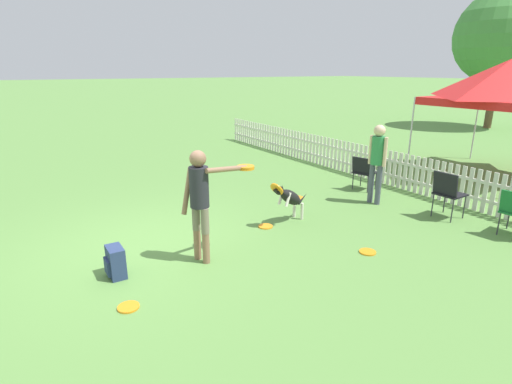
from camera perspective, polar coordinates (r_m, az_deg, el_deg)
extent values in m
plane|color=#5B8C42|center=(6.84, -15.27, -7.48)|extent=(240.00, 240.00, 0.00)
cylinder|color=#8C664C|center=(6.17, -8.37, -7.39)|extent=(0.11, 0.11, 0.48)
cylinder|color=#7A705B|center=(6.00, -8.55, -3.63)|extent=(0.12, 0.12, 0.39)
cylinder|color=#8C664C|center=(6.03, -7.15, -7.94)|extent=(0.11, 0.11, 0.48)
cylinder|color=#7A705B|center=(5.86, -7.31, -4.11)|extent=(0.12, 0.12, 0.39)
cylinder|color=#26262D|center=(5.77, -8.14, 0.70)|extent=(0.35, 0.35, 0.59)
sphere|color=#8C664C|center=(5.67, -8.31, 4.74)|extent=(0.24, 0.24, 0.24)
cylinder|color=#8C664C|center=(5.92, -9.79, 0.16)|extent=(0.14, 0.22, 0.72)
cylinder|color=#8C664C|center=(5.79, -4.20, 3.28)|extent=(0.20, 0.73, 0.14)
cylinder|color=orange|center=(6.02, -1.48, 3.41)|extent=(0.26, 0.26, 0.02)
cylinder|color=orange|center=(6.01, -1.48, 3.65)|extent=(0.26, 0.26, 0.02)
ellipsoid|color=black|center=(7.48, 4.95, -0.76)|extent=(0.43, 0.69, 0.52)
ellipsoid|color=silver|center=(7.49, 4.94, -1.10)|extent=(0.23, 0.36, 0.25)
sphere|color=black|center=(7.16, 3.34, 0.22)|extent=(0.16, 0.16, 0.16)
cone|color=black|center=(7.10, 2.99, 0.43)|extent=(0.13, 0.16, 0.14)
cylinder|color=orange|center=(7.10, 2.99, 0.43)|extent=(0.30, 0.22, 0.24)
cone|color=black|center=(7.13, 3.77, 0.69)|extent=(0.05, 0.05, 0.07)
cone|color=black|center=(7.19, 3.16, 0.83)|extent=(0.05, 0.05, 0.07)
cylinder|color=silver|center=(7.73, 6.59, -2.75)|extent=(0.06, 0.06, 0.33)
cylinder|color=silver|center=(7.83, 5.49, -2.44)|extent=(0.06, 0.06, 0.33)
cylinder|color=silver|center=(7.29, 4.61, -1.08)|extent=(0.09, 0.17, 0.26)
cylinder|color=silver|center=(7.39, 3.59, -0.81)|extent=(0.09, 0.17, 0.26)
cone|color=black|center=(7.82, 6.67, -0.94)|extent=(0.14, 0.29, 0.20)
cylinder|color=orange|center=(7.37, 1.37, -4.93)|extent=(0.26, 0.26, 0.02)
cylinder|color=orange|center=(9.02, 5.98, -0.81)|extent=(0.26, 0.26, 0.02)
cylinder|color=orange|center=(6.62, 15.65, -8.24)|extent=(0.26, 0.26, 0.02)
cylinder|color=orange|center=(5.28, -17.76, -15.38)|extent=(0.26, 0.26, 0.02)
cube|color=navy|center=(5.95, -19.37, -9.40)|extent=(0.35, 0.20, 0.44)
cube|color=navy|center=(5.95, -20.48, -9.99)|extent=(0.24, 0.04, 0.22)
cube|color=silver|center=(10.25, 20.09, 1.86)|extent=(16.62, 0.04, 0.06)
cube|color=silver|center=(10.16, 20.30, 3.84)|extent=(16.62, 0.04, 0.06)
cube|color=silver|center=(16.47, -2.92, 8.95)|extent=(0.09, 0.02, 0.87)
cube|color=silver|center=(16.33, -2.65, 8.89)|extent=(0.09, 0.02, 0.87)
cube|color=silver|center=(16.19, -2.37, 8.82)|extent=(0.09, 0.02, 0.87)
cube|color=silver|center=(16.05, -2.08, 8.75)|extent=(0.09, 0.02, 0.87)
cube|color=silver|center=(15.91, -1.79, 8.68)|extent=(0.09, 0.02, 0.87)
cube|color=silver|center=(15.78, -1.50, 8.61)|extent=(0.09, 0.02, 0.87)
cube|color=silver|center=(15.64, -1.20, 8.54)|extent=(0.09, 0.02, 0.87)
cube|color=silver|center=(15.51, -0.89, 8.46)|extent=(0.09, 0.02, 0.87)
cube|color=silver|center=(15.37, -0.58, 8.38)|extent=(0.09, 0.02, 0.87)
cube|color=silver|center=(15.24, -0.27, 8.31)|extent=(0.09, 0.02, 0.87)
cube|color=silver|center=(15.10, 0.06, 8.23)|extent=(0.09, 0.02, 0.87)
cube|color=silver|center=(14.97, 0.38, 8.15)|extent=(0.09, 0.02, 0.87)
cube|color=silver|center=(14.84, 0.72, 8.06)|extent=(0.09, 0.02, 0.87)
cube|color=silver|center=(14.70, 1.05, 7.98)|extent=(0.09, 0.02, 0.87)
cube|color=silver|center=(14.57, 1.40, 7.89)|extent=(0.09, 0.02, 0.87)
cube|color=silver|center=(14.44, 1.75, 7.81)|extent=(0.09, 0.02, 0.87)
cube|color=silver|center=(14.31, 2.11, 7.72)|extent=(0.09, 0.02, 0.87)
cube|color=silver|center=(14.18, 2.47, 7.62)|extent=(0.09, 0.02, 0.87)
cube|color=silver|center=(14.05, 2.84, 7.53)|extent=(0.09, 0.02, 0.87)
cube|color=silver|center=(13.92, 3.22, 7.43)|extent=(0.09, 0.02, 0.87)
cube|color=silver|center=(13.79, 3.60, 7.33)|extent=(0.09, 0.02, 0.87)
cube|color=silver|center=(13.66, 3.99, 7.23)|extent=(0.09, 0.02, 0.87)
cube|color=silver|center=(13.54, 4.39, 7.13)|extent=(0.09, 0.02, 0.87)
cube|color=silver|center=(13.41, 4.79, 7.03)|extent=(0.09, 0.02, 0.87)
cube|color=silver|center=(13.28, 5.21, 6.92)|extent=(0.09, 0.02, 0.87)
cube|color=silver|center=(13.16, 5.63, 6.81)|extent=(0.09, 0.02, 0.87)
cube|color=silver|center=(13.03, 6.05, 6.70)|extent=(0.09, 0.02, 0.87)
cube|color=silver|center=(12.91, 6.49, 6.58)|extent=(0.09, 0.02, 0.87)
cube|color=silver|center=(12.79, 6.94, 6.47)|extent=(0.09, 0.02, 0.87)
cube|color=silver|center=(12.67, 7.39, 6.35)|extent=(0.09, 0.02, 0.87)
cube|color=silver|center=(12.55, 7.85, 6.22)|extent=(0.09, 0.02, 0.87)
cube|color=silver|center=(12.43, 8.32, 6.10)|extent=(0.09, 0.02, 0.87)
cube|color=silver|center=(12.31, 8.80, 5.97)|extent=(0.09, 0.02, 0.87)
cube|color=silver|center=(12.19, 9.29, 5.84)|extent=(0.09, 0.02, 0.87)
cube|color=silver|center=(12.07, 9.78, 5.70)|extent=(0.09, 0.02, 0.87)
cube|color=silver|center=(11.95, 10.29, 5.57)|extent=(0.09, 0.02, 0.87)
cube|color=silver|center=(11.84, 10.81, 5.43)|extent=(0.09, 0.02, 0.87)
cube|color=silver|center=(11.72, 11.33, 5.28)|extent=(0.09, 0.02, 0.87)
cube|color=silver|center=(11.61, 11.87, 5.14)|extent=(0.09, 0.02, 0.87)
cube|color=silver|center=(11.50, 12.42, 4.99)|extent=(0.09, 0.02, 0.87)
cube|color=silver|center=(11.39, 12.97, 4.83)|extent=(0.09, 0.02, 0.87)
cube|color=silver|center=(11.28, 13.54, 4.67)|extent=(0.09, 0.02, 0.87)
cube|color=silver|center=(11.17, 14.12, 4.51)|extent=(0.09, 0.02, 0.87)
cube|color=silver|center=(11.06, 14.71, 4.35)|extent=(0.09, 0.02, 0.87)
cube|color=silver|center=(10.96, 15.31, 4.18)|extent=(0.09, 0.02, 0.87)
cube|color=silver|center=(10.85, 15.92, 4.01)|extent=(0.09, 0.02, 0.87)
cube|color=silver|center=(10.75, 16.54, 3.83)|extent=(0.09, 0.02, 0.87)
cube|color=silver|center=(10.65, 17.18, 3.66)|extent=(0.09, 0.02, 0.87)
cube|color=silver|center=(10.55, 17.83, 3.47)|extent=(0.09, 0.02, 0.87)
cube|color=silver|center=(10.45, 18.49, 3.28)|extent=(0.09, 0.02, 0.87)
cube|color=silver|center=(10.35, 19.16, 3.09)|extent=(0.09, 0.02, 0.87)
cube|color=silver|center=(10.25, 19.84, 2.90)|extent=(0.09, 0.02, 0.87)
cube|color=silver|center=(10.16, 20.54, 2.70)|extent=(0.09, 0.02, 0.87)
cube|color=silver|center=(10.07, 21.25, 2.50)|extent=(0.09, 0.02, 0.87)
cube|color=silver|center=(9.98, 21.97, 2.29)|extent=(0.09, 0.02, 0.87)
cube|color=silver|center=(9.89, 22.71, 2.08)|extent=(0.09, 0.02, 0.87)
cube|color=silver|center=(9.80, 23.46, 1.86)|extent=(0.09, 0.02, 0.87)
cube|color=silver|center=(9.71, 24.22, 1.64)|extent=(0.09, 0.02, 0.87)
cube|color=silver|center=(9.63, 24.99, 1.42)|extent=(0.09, 0.02, 0.87)
cube|color=silver|center=(9.55, 25.78, 1.19)|extent=(0.09, 0.02, 0.87)
cube|color=silver|center=(9.47, 26.58, 0.95)|extent=(0.09, 0.02, 0.87)
cube|color=silver|center=(9.39, 27.40, 0.72)|extent=(0.09, 0.02, 0.87)
cube|color=silver|center=(9.31, 28.22, 0.48)|extent=(0.09, 0.02, 0.87)
cube|color=silver|center=(9.24, 29.07, 0.23)|extent=(0.09, 0.02, 0.87)
cube|color=silver|center=(9.17, 29.92, -0.02)|extent=(0.09, 0.02, 0.87)
cube|color=silver|center=(9.10, 30.79, -0.27)|extent=(0.09, 0.02, 0.87)
cube|color=silver|center=(9.03, 31.67, -0.52)|extent=(0.09, 0.02, 0.87)
cube|color=silver|center=(8.97, 32.56, -0.78)|extent=(0.09, 0.02, 0.87)
cylinder|color=#333338|center=(10.02, 16.72, 1.55)|extent=(0.02, 0.02, 0.42)
cylinder|color=#333338|center=(10.19, 14.76, 1.96)|extent=(0.02, 0.02, 0.42)
cylinder|color=#333338|center=(9.68, 15.69, 1.10)|extent=(0.02, 0.02, 0.42)
cylinder|color=#333338|center=(9.85, 13.68, 1.54)|extent=(0.02, 0.02, 0.42)
cube|color=black|center=(9.88, 15.31, 2.71)|extent=(0.57, 0.57, 0.03)
cube|color=black|center=(9.66, 14.82, 3.63)|extent=(0.47, 0.20, 0.40)
cylinder|color=#333338|center=(8.54, 32.40, -3.11)|extent=(0.02, 0.02, 0.43)
cylinder|color=#333338|center=(8.14, 31.37, -3.85)|extent=(0.02, 0.02, 0.43)
cylinder|color=#333338|center=(8.69, 27.61, -1.87)|extent=(0.02, 0.02, 0.48)
cylinder|color=#333338|center=(8.88, 25.35, -1.19)|extent=(0.02, 0.02, 0.48)
cylinder|color=#333338|center=(8.35, 26.23, -2.41)|extent=(0.02, 0.02, 0.48)
cylinder|color=#333338|center=(8.54, 23.91, -1.68)|extent=(0.02, 0.02, 0.48)
cube|color=black|center=(8.54, 25.98, -0.26)|extent=(0.49, 0.49, 0.03)
cube|color=black|center=(8.30, 25.41, 0.98)|extent=(0.48, 0.11, 0.45)
cylinder|color=silver|center=(11.95, 21.23, 7.60)|extent=(0.04, 0.04, 2.07)
cylinder|color=silver|center=(14.56, 28.83, 8.18)|extent=(0.04, 0.04, 2.07)
cube|color=red|center=(12.36, 32.08, 10.84)|extent=(3.13, 3.13, 0.20)
pyramid|color=red|center=(12.34, 32.52, 13.53)|extent=(3.13, 3.13, 0.98)
cylinder|color=#474C5B|center=(8.85, 17.10, 0.99)|extent=(0.11, 0.11, 0.86)
cylinder|color=#474C5B|center=(8.94, 16.13, 1.23)|extent=(0.11, 0.11, 0.86)
cylinder|color=#2D8447|center=(8.73, 17.02, 5.69)|extent=(0.27, 0.27, 0.59)
sphere|color=beige|center=(8.66, 17.26, 8.38)|extent=(0.24, 0.24, 0.24)
cylinder|color=beige|center=(8.65, 17.97, 5.44)|extent=(0.08, 0.08, 0.61)
cylinder|color=beige|center=(8.82, 16.08, 5.83)|extent=(0.08, 0.08, 0.61)
cylinder|color=brown|center=(22.82, 30.68, 11.70)|extent=(0.34, 0.34, 3.06)
sphere|color=#42843D|center=(22.83, 31.76, 18.40)|extent=(4.26, 4.26, 4.26)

